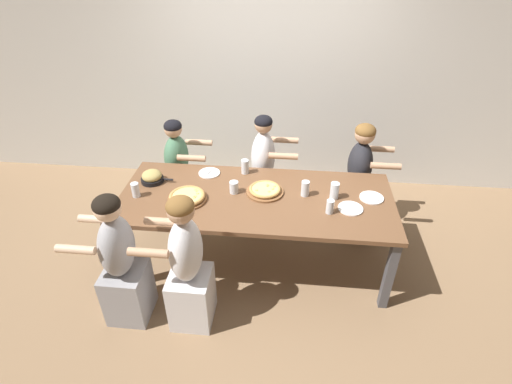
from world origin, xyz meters
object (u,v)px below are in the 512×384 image
at_px(empty_plate_b, 350,208).
at_px(drinking_glass_f, 334,192).
at_px(diner_far_left, 179,173).
at_px(drinking_glass_c, 136,191).
at_px(pizza_board_main, 265,190).
at_px(skillet_bowl, 152,177).
at_px(drinking_glass_b, 305,189).
at_px(pizza_board_second, 187,197).
at_px(diner_far_center, 263,174).
at_px(diner_far_right, 358,180).
at_px(empty_plate_a, 372,198).
at_px(drinking_glass_d, 234,188).
at_px(diner_near_left, 121,265).
at_px(drinking_glass_a, 330,207).
at_px(diner_near_midleft, 188,269).
at_px(drinking_glass_e, 245,167).
at_px(empty_plate_c, 209,173).

distance_m(empty_plate_b, drinking_glass_f, 0.20).
bearing_deg(diner_far_left, drinking_glass_c, -9.31).
relative_size(pizza_board_main, skillet_bowl, 1.11).
bearing_deg(empty_plate_b, drinking_glass_b, 156.21).
distance_m(pizza_board_second, diner_far_center, 1.03).
relative_size(skillet_bowl, diner_far_right, 0.26).
bearing_deg(empty_plate_a, pizza_board_main, -179.77).
xyz_separation_m(empty_plate_a, diner_far_center, (-0.98, 0.64, -0.21)).
height_order(drinking_glass_d, diner_near_left, diner_near_left).
bearing_deg(drinking_glass_a, pizza_board_main, 156.39).
bearing_deg(diner_near_left, drinking_glass_a, -70.86).
height_order(pizza_board_main, drinking_glass_f, drinking_glass_f).
distance_m(drinking_glass_f, diner_near_left, 1.82).
distance_m(pizza_board_second, empty_plate_b, 1.37).
bearing_deg(diner_near_midleft, drinking_glass_f, -55.48).
height_order(diner_far_center, diner_far_right, diner_far_center).
bearing_deg(diner_near_midleft, drinking_glass_c, 43.19).
relative_size(drinking_glass_c, drinking_glass_f, 0.86).
bearing_deg(drinking_glass_b, drinking_glass_a, -49.48).
xyz_separation_m(pizza_board_main, empty_plate_b, (0.72, -0.17, -0.02)).
distance_m(pizza_board_main, drinking_glass_d, 0.27).
bearing_deg(diner_far_right, diner_far_center, -90.00).
bearing_deg(diner_near_left, empty_plate_b, -70.67).
distance_m(skillet_bowl, diner_far_left, 0.64).
height_order(drinking_glass_d, diner_far_left, diner_far_left).
bearing_deg(pizza_board_main, drinking_glass_c, -171.44).
distance_m(drinking_glass_d, drinking_glass_e, 0.34).
bearing_deg(diner_near_midleft, diner_far_right, -44.75).
relative_size(empty_plate_a, diner_near_left, 0.17).
distance_m(empty_plate_a, diner_near_midleft, 1.65).
distance_m(pizza_board_main, drinking_glass_a, 0.60).
bearing_deg(drinking_glass_d, pizza_board_second, -157.96).
bearing_deg(empty_plate_a, empty_plate_c, 169.79).
distance_m(pizza_board_second, diner_far_right, 1.77).
bearing_deg(drinking_glass_d, diner_far_left, 136.39).
relative_size(drinking_glass_c, diner_near_left, 0.11).
relative_size(drinking_glass_e, diner_far_left, 0.12).
bearing_deg(drinking_glass_e, skillet_bowl, -163.98).
height_order(drinking_glass_d, diner_far_right, diner_far_right).
relative_size(empty_plate_a, drinking_glass_c, 1.58).
height_order(empty_plate_c, drinking_glass_f, drinking_glass_f).
distance_m(skillet_bowl, drinking_glass_c, 0.25).
height_order(pizza_board_second, diner_near_midleft, diner_near_midleft).
distance_m(empty_plate_c, diner_near_left, 1.18).
height_order(diner_far_right, diner_near_left, diner_near_left).
xyz_separation_m(empty_plate_a, drinking_glass_c, (-2.02, -0.17, 0.05)).
distance_m(empty_plate_c, diner_near_midleft, 1.07).
distance_m(empty_plate_b, drinking_glass_b, 0.42).
bearing_deg(drinking_glass_d, drinking_glass_b, 1.65).
bearing_deg(diner_near_left, skillet_bowl, -0.03).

